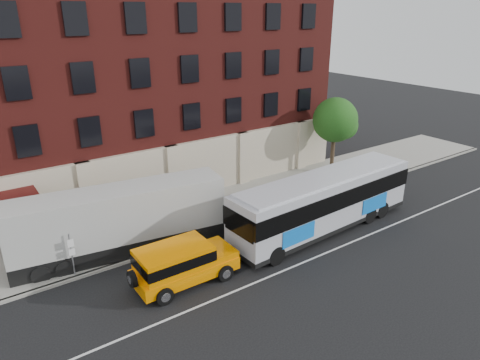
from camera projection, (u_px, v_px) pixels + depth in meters
ground at (280, 279)px, 22.12m from camera, size 120.00×120.00×0.00m
sidewalk at (193, 215)px, 28.96m from camera, size 60.00×6.00×0.15m
kerb at (217, 232)px, 26.67m from camera, size 60.00×0.25×0.15m
lane_line at (274, 275)px, 22.50m from camera, size 60.00×0.12×0.01m
building at (137, 85)px, 32.25m from camera, size 30.00×12.10×15.00m
sign_pole at (72, 253)px, 21.75m from camera, size 0.30×0.20×2.50m
street_tree at (336, 122)px, 34.97m from camera, size 3.60×3.60×6.20m
city_bus at (324, 200)px, 26.48m from camera, size 13.26×3.42×3.60m
yellow_suv at (180, 262)px, 21.42m from camera, size 5.52×2.46×2.10m
shipping_container at (120, 222)px, 23.91m from camera, size 11.78×3.98×3.86m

